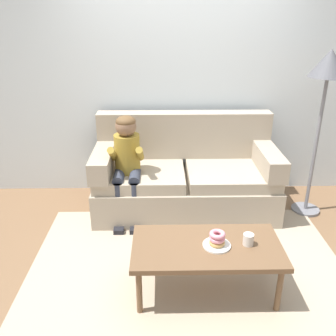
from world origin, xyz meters
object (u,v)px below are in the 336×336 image
Objects in this scene: person_child at (127,159)px; mug at (248,239)px; donut at (217,242)px; floor_lamp at (327,78)px; coffee_table at (207,250)px; couch at (185,178)px; toy_controller at (234,248)px.

person_child is 12.24× the size of mug.
floor_lamp is (1.18, 1.25, 1.00)m from donut.
donut reaches higher than coffee_table.
person_child reaches higher than couch.
floor_lamp reaches higher than toy_controller.
coffee_table is 1.02× the size of person_child.
floor_lamp is (1.25, 1.23, 1.07)m from coffee_table.
person_child is 1.40m from donut.
toy_controller is (0.02, 0.52, -0.44)m from mug.
person_child is at bearing -160.50° from couch.
person_child is 2.09m from floor_lamp.
donut is (0.07, -0.01, 0.07)m from coffee_table.
mug is (1.00, -1.14, -0.20)m from person_child.
donut is 0.74m from toy_controller.
mug is 0.69m from toy_controller.
donut is at bearing -176.47° from mug.
toy_controller is at bearing -142.41° from floor_lamp.
couch reaches higher than toy_controller.
mug is (0.24, 0.01, 0.01)m from donut.
floor_lamp is (0.92, 0.71, 1.43)m from toy_controller.
couch reaches higher than coffee_table.
couch is 16.05× the size of donut.
toy_controller is at bearing 87.57° from mug.
coffee_table is 9.40× the size of donut.
floor_lamp reaches higher than couch.
couch is at bearing 96.34° from donut.
mug is 0.05× the size of floor_lamp.
person_child is at bearing -177.30° from floor_lamp.
couch is at bearing 121.52° from toy_controller.
toy_controller is at bearing 64.13° from donut.
couch is at bearing 174.75° from floor_lamp.
person_child is at bearing 153.90° from toy_controller.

